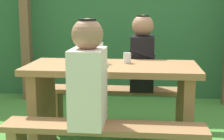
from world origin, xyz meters
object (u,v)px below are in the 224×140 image
at_px(drinking_glass, 127,58).
at_px(bottle_left, 100,51).
at_px(picnic_table, 112,94).
at_px(person_white_shirt, 88,77).
at_px(bottle_right, 83,51).
at_px(person_black_coat, 142,55).
at_px(bench_far, 118,100).

height_order(drinking_glass, bottle_left, bottle_left).
distance_m(picnic_table, person_white_shirt, 0.60).
relative_size(drinking_glass, bottle_right, 0.34).
distance_m(person_black_coat, bottle_right, 0.68).
relative_size(picnic_table, bench_far, 1.00).
distance_m(bench_far, person_white_shirt, 1.16).
bearing_deg(bottle_left, bench_far, 74.70).
distance_m(drinking_glass, bottle_left, 0.24).
bearing_deg(person_black_coat, bottle_right, -136.46).
bearing_deg(bottle_right, person_white_shirt, -76.35).
distance_m(drinking_glass, bottle_right, 0.37).
bearing_deg(bottle_left, person_white_shirt, -89.18).
bearing_deg(picnic_table, person_black_coat, 65.60).
distance_m(picnic_table, person_black_coat, 0.63).
bearing_deg(bottle_left, bottle_right, -160.07).
bearing_deg(drinking_glass, person_white_shirt, -109.47).
xyz_separation_m(picnic_table, bottle_left, (-0.11, 0.11, 0.35)).
height_order(person_black_coat, drinking_glass, person_black_coat).
distance_m(person_white_shirt, drinking_glass, 0.67).
xyz_separation_m(person_black_coat, bottle_left, (-0.35, -0.42, 0.09)).
relative_size(picnic_table, person_white_shirt, 1.95).
bearing_deg(bench_far, person_black_coat, -0.79).
relative_size(person_white_shirt, bottle_left, 2.97).
height_order(bench_far, drinking_glass, drinking_glass).
relative_size(person_white_shirt, bottle_right, 2.78).
relative_size(bottle_left, bottle_right, 0.94).
distance_m(person_white_shirt, bottle_right, 0.62).
xyz_separation_m(picnic_table, person_black_coat, (0.24, 0.53, 0.25)).
relative_size(bench_far, bottle_left, 5.77).
bearing_deg(picnic_table, bottle_right, 165.68).
distance_m(picnic_table, bottle_left, 0.38).
relative_size(person_black_coat, bottle_left, 2.97).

